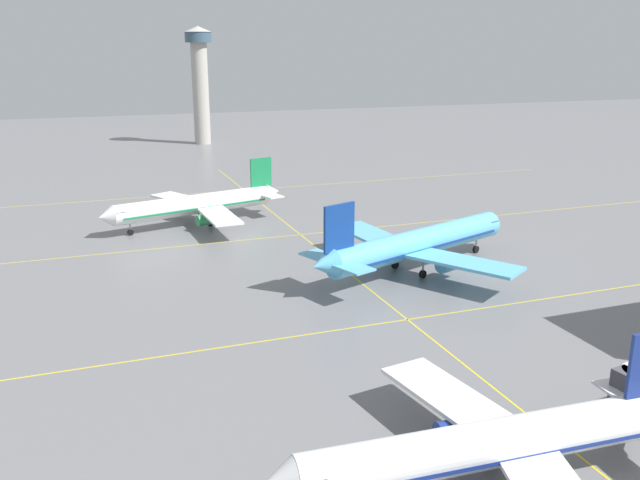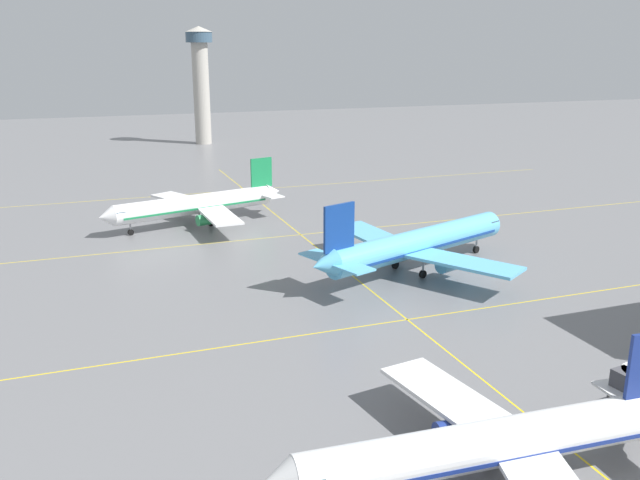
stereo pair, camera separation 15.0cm
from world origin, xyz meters
name	(u,v)px [view 2 (the right image)]	position (x,y,z in m)	size (l,w,h in m)	color
airliner_front_gate	(495,444)	(-8.56, 7.42, 3.59)	(33.81, 29.14, 10.51)	white
airliner_second_row	(417,244)	(9.29, 52.78, 4.07)	(37.18, 31.84, 11.92)	#5BB7E5
airliner_third_row	(197,204)	(-15.11, 89.34, 3.69)	(34.31, 29.22, 10.80)	white
taxiway_markings	(344,269)	(0.00, 57.00, 0.00)	(154.01, 173.05, 0.01)	yellow
control_tower	(201,77)	(5.45, 193.86, 21.54)	(8.82, 8.82, 37.05)	#ADA89E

